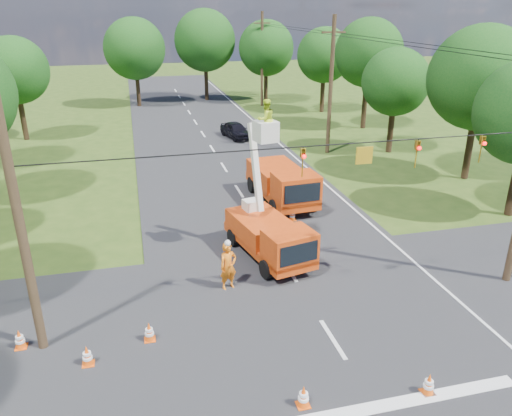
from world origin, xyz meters
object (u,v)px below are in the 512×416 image
object	(u,v)px
traffic_cone_3	(292,215)
tree_far_b	(205,40)
traffic_cone_1	(429,384)
tree_far_c	(266,48)
pole_right_mid	(331,85)
pole_right_far	(262,59)
bucket_truck	(269,227)
traffic_cone_2	(291,232)
pole_left	(20,224)
traffic_cone_4	(149,332)
distant_car	(236,130)
traffic_cone_7	(317,178)
traffic_cone_5	(87,356)
traffic_cone_6	(20,339)
ground_worker	(228,266)
tree_right_c	(396,82)
tree_left_f	(15,70)
traffic_cone_0	(303,396)
second_truck	(282,183)
tree_right_b	(481,78)
tree_right_d	(369,53)
tree_right_e	(324,55)
tree_far_a	(135,49)

from	to	relation	value
traffic_cone_3	tree_far_b	bearing A→B (deg)	88.12
traffic_cone_1	tree_far_c	distance (m)	48.01
pole_right_mid	pole_right_far	size ratio (longest dim) A/B	1.00
bucket_truck	traffic_cone_2	bearing A→B (deg)	35.07
traffic_cone_3	tree_far_b	world-z (taller)	tree_far_b
pole_left	tree_far_c	world-z (taller)	tree_far_c
traffic_cone_3	traffic_cone_4	size ratio (longest dim) A/B	1.00
traffic_cone_3	tree_far_c	world-z (taller)	tree_far_c
distant_car	traffic_cone_7	xyz separation A→B (m)	(2.59, -12.77, -0.32)
pole_right_far	traffic_cone_5	bearing A→B (deg)	-111.77
traffic_cone_6	tree_far_c	xyz separation A→B (m)	(19.71, 41.88, 5.70)
traffic_cone_7	tree_far_b	world-z (taller)	tree_far_b
ground_worker	pole_right_far	bearing A→B (deg)	55.43
pole_right_far	tree_far_c	distance (m)	2.43
traffic_cone_5	tree_far_b	xyz separation A→B (m)	(10.99, 46.30, 6.45)
traffic_cone_6	pole_left	bearing A→B (deg)	-9.86
distant_car	pole_right_far	size ratio (longest dim) A/B	0.40
traffic_cone_2	tree_right_c	size ratio (longest dim) A/B	0.09
tree_left_f	traffic_cone_7	bearing A→B (deg)	-39.81
tree_right_c	tree_far_b	size ratio (longest dim) A/B	0.76
traffic_cone_0	tree_far_c	world-z (taller)	tree_far_c
traffic_cone_3	tree_far_b	size ratio (longest dim) A/B	0.07
traffic_cone_0	second_truck	bearing A→B (deg)	75.35
tree_right_b	distant_car	bearing A→B (deg)	131.32
tree_right_d	traffic_cone_5	bearing A→B (deg)	-128.85
bucket_truck	tree_far_b	xyz separation A→B (m)	(3.51, 40.70, 5.30)
ground_worker	pole_right_mid	bearing A→B (deg)	39.72
tree_right_c	tree_far_c	bearing A→B (deg)	99.14
traffic_cone_6	tree_left_f	world-z (taller)	tree_left_f
distant_car	tree_far_b	bearing A→B (deg)	75.94
bucket_truck	traffic_cone_0	bearing A→B (deg)	-111.36
bucket_truck	traffic_cone_5	world-z (taller)	bucket_truck
tree_right_b	tree_right_c	world-z (taller)	tree_right_b
traffic_cone_3	tree_right_d	xyz separation A→B (m)	(13.01, 18.99, 6.32)
traffic_cone_3	traffic_cone_0	bearing A→B (deg)	-106.58
distant_car	tree_left_f	world-z (taller)	tree_left_f
traffic_cone_7	tree_far_b	bearing A→B (deg)	93.91
traffic_cone_0	pole_left	xyz separation A→B (m)	(-7.53, 4.61, 4.14)
traffic_cone_6	tree_far_b	xyz separation A→B (m)	(13.21, 44.88, 6.45)
traffic_cone_4	tree_far_c	bearing A→B (deg)	69.92
second_truck	traffic_cone_6	size ratio (longest dim) A/B	9.04
ground_worker	tree_right_e	size ratio (longest dim) A/B	0.23
second_truck	tree_left_f	distance (m)	26.05
traffic_cone_2	tree_far_a	size ratio (longest dim) A/B	0.07
distant_car	traffic_cone_5	xyz separation A→B (m)	(-10.57, -27.42, -0.32)
traffic_cone_6	pole_right_far	size ratio (longest dim) A/B	0.07
bucket_truck	pole_right_far	size ratio (longest dim) A/B	0.70
traffic_cone_3	tree_right_e	distance (m)	30.04
traffic_cone_3	traffic_cone_7	bearing A→B (deg)	57.72
tree_right_b	tree_right_c	xyz separation A→B (m)	(-1.80, 7.00, -1.12)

